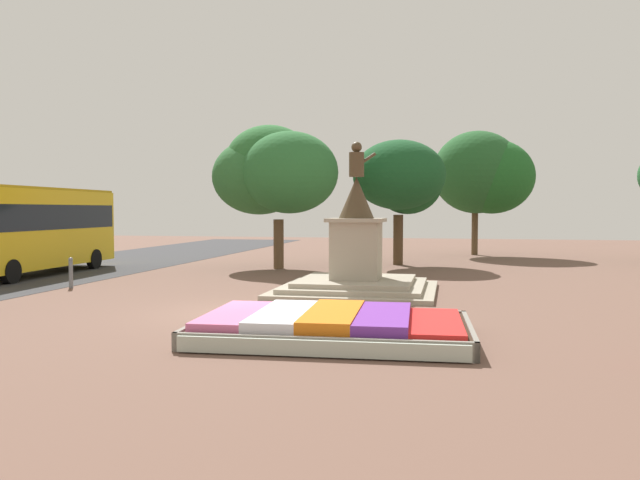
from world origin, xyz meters
TOP-DOWN VIEW (x-y plane):
  - ground_plane at (0.00, 0.00)m, footprint 87.94×87.94m
  - flower_planter at (2.86, -2.67)m, footprint 5.87×3.87m
  - statue_monument at (2.30, 4.75)m, footprint 5.13×5.13m
  - city_bus at (-11.55, 7.04)m, footprint 2.78×9.86m
  - kerb_bollard_north at (-7.52, 3.82)m, footprint 0.15×0.15m
  - park_tree_far_left at (7.10, 22.31)m, footprint 5.83×5.18m
  - park_tree_far_right at (-2.70, 12.14)m, footprint 6.08×5.19m
  - park_tree_street_side at (3.01, 14.99)m, footprint 4.43×4.87m

SIDE VIEW (x-z plane):
  - ground_plane at x=0.00m, z-range 0.00..0.00m
  - flower_planter at x=2.86m, z-range -0.04..0.55m
  - kerb_bollard_north at x=-7.52m, z-range 0.03..1.08m
  - statue_monument at x=2.30m, z-range -1.48..3.43m
  - city_bus at x=-11.55m, z-range 0.26..3.86m
  - park_tree_street_side at x=3.01m, z-range 1.26..7.29m
  - park_tree_far_right at x=-2.70m, z-range 1.17..7.77m
  - park_tree_far_left at x=7.10m, z-range 1.11..8.40m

